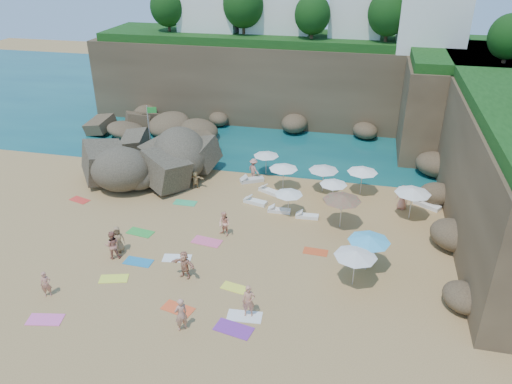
% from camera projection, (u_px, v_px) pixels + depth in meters
% --- Properties ---
extents(ground, '(120.00, 120.00, 0.00)m').
position_uv_depth(ground, '(217.00, 236.00, 33.00)').
color(ground, tan).
rests_on(ground, ground).
extents(seawater, '(120.00, 120.00, 0.00)m').
position_uv_depth(seawater, '(290.00, 103.00, 59.01)').
color(seawater, '#0C4751').
rests_on(seawater, ground).
extents(cliff_back, '(44.00, 8.00, 8.00)m').
position_uv_depth(cliff_back, '(302.00, 82.00, 52.45)').
color(cliff_back, brown).
rests_on(cliff_back, ground).
extents(cliff_right, '(8.00, 30.00, 8.00)m').
position_uv_depth(cliff_right, '(512.00, 159.00, 34.40)').
color(cliff_right, brown).
rests_on(cliff_right, ground).
extents(cliff_corner, '(10.00, 12.00, 8.00)m').
position_uv_depth(cliff_corner, '(458.00, 105.00, 45.19)').
color(cliff_corner, brown).
rests_on(cliff_corner, ground).
extents(rock_promontory, '(12.00, 7.00, 2.00)m').
position_uv_depth(rock_promontory, '(156.00, 138.00, 49.02)').
color(rock_promontory, brown).
rests_on(rock_promontory, ground).
extents(clifftop_buildings, '(28.48, 9.48, 7.00)m').
position_uv_depth(clifftop_buildings, '(316.00, 8.00, 49.64)').
color(clifftop_buildings, white).
rests_on(clifftop_buildings, cliff_back).
extents(clifftop_trees, '(35.60, 23.82, 4.40)m').
position_uv_depth(clifftop_trees, '(328.00, 18.00, 43.83)').
color(clifftop_trees, '#11380F').
rests_on(clifftop_trees, ground).
extents(marina_masts, '(3.10, 0.10, 6.00)m').
position_uv_depth(marina_masts, '(157.00, 71.00, 60.86)').
color(marina_masts, white).
rests_on(marina_masts, ground).
extents(rock_outcrop, '(10.29, 8.55, 3.63)m').
position_uv_depth(rock_outcrop, '(160.00, 175.00, 41.46)').
color(rock_outcrop, brown).
rests_on(rock_outcrop, ground).
extents(flag_pole, '(0.88, 0.29, 4.57)m').
position_uv_depth(flag_pole, '(150.00, 124.00, 43.98)').
color(flag_pole, silver).
rests_on(flag_pole, ground).
extents(parasol_0, '(2.09, 2.09, 1.98)m').
position_uv_depth(parasol_0, '(266.00, 154.00, 40.73)').
color(parasol_0, silver).
rests_on(parasol_0, ground).
extents(parasol_1, '(2.31, 2.31, 2.18)m').
position_uv_depth(parasol_1, '(363.00, 170.00, 37.50)').
color(parasol_1, silver).
rests_on(parasol_1, ground).
extents(parasol_2, '(2.29, 2.29, 2.17)m').
position_uv_depth(parasol_2, '(324.00, 168.00, 37.81)').
color(parasol_2, silver).
rests_on(parasol_2, ground).
extents(parasol_3, '(2.02, 2.02, 1.91)m').
position_uv_depth(parasol_3, '(334.00, 183.00, 36.17)').
color(parasol_3, silver).
rests_on(parasol_3, ground).
extents(parasol_4, '(2.64, 2.64, 2.50)m').
position_uv_depth(parasol_4, '(472.00, 183.00, 34.90)').
color(parasol_4, silver).
rests_on(parasol_4, ground).
extents(parasol_5, '(2.23, 2.23, 2.11)m').
position_uv_depth(parasol_5, '(283.00, 167.00, 38.16)').
color(parasol_5, silver).
rests_on(parasol_5, ground).
extents(parasol_6, '(2.59, 2.59, 2.45)m').
position_uv_depth(parasol_6, '(342.00, 198.00, 33.03)').
color(parasol_6, silver).
rests_on(parasol_6, ground).
extents(parasol_8, '(2.49, 2.49, 2.35)m').
position_uv_depth(parasol_8, '(413.00, 191.00, 34.11)').
color(parasol_8, silver).
rests_on(parasol_8, ground).
extents(parasol_9, '(2.00, 2.00, 1.90)m').
position_uv_depth(parasol_9, '(289.00, 192.00, 34.80)').
color(parasol_9, silver).
rests_on(parasol_9, ground).
extents(parasol_10, '(2.49, 2.49, 2.35)m').
position_uv_depth(parasol_10, '(369.00, 239.00, 28.74)').
color(parasol_10, silver).
rests_on(parasol_10, ground).
extents(parasol_11, '(2.43, 2.43, 2.30)m').
position_uv_depth(parasol_11, '(356.00, 253.00, 27.48)').
color(parasol_11, silver).
rests_on(parasol_11, ground).
extents(lounger_0, '(1.98, 1.46, 0.30)m').
position_uv_depth(lounger_0, '(252.00, 180.00, 40.21)').
color(lounger_0, silver).
rests_on(lounger_0, ground).
extents(lounger_1, '(1.80, 1.28, 0.27)m').
position_uv_depth(lounger_1, '(269.00, 191.00, 38.49)').
color(lounger_1, white).
rests_on(lounger_1, ground).
extents(lounger_2, '(1.63, 0.61, 0.25)m').
position_uv_depth(lounger_2, '(307.00, 216.00, 35.08)').
color(lounger_2, white).
rests_on(lounger_2, ground).
extents(lounger_3, '(1.84, 0.99, 0.27)m').
position_uv_depth(lounger_3, '(255.00, 202.00, 36.94)').
color(lounger_3, white).
rests_on(lounger_3, ground).
extents(lounger_4, '(2.00, 1.64, 0.31)m').
position_uv_depth(lounger_4, '(427.00, 205.00, 36.48)').
color(lounger_4, white).
rests_on(lounger_4, ground).
extents(lounger_5, '(1.63, 0.58, 0.25)m').
position_uv_depth(lounger_5, '(279.00, 210.00, 35.80)').
color(lounger_5, white).
rests_on(lounger_5, ground).
extents(towel_1, '(1.93, 1.22, 0.03)m').
position_uv_depth(towel_1, '(45.00, 320.00, 25.80)').
color(towel_1, pink).
rests_on(towel_1, ground).
extents(towel_2, '(1.87, 1.24, 0.03)m').
position_uv_depth(towel_2, '(178.00, 309.00, 26.56)').
color(towel_2, '#FF5728').
rests_on(towel_2, ground).
extents(towel_3, '(1.88, 1.15, 0.03)m').
position_uv_depth(towel_3, '(140.00, 232.00, 33.37)').
color(towel_3, green).
rests_on(towel_3, ground).
extents(towel_4, '(1.79, 1.23, 0.03)m').
position_uv_depth(towel_4, '(114.00, 279.00, 28.88)').
color(towel_4, '#EEFF43').
rests_on(towel_4, ground).
extents(towel_5, '(1.86, 1.14, 0.03)m').
position_uv_depth(towel_5, '(177.00, 258.00, 30.71)').
color(towel_5, white).
rests_on(towel_5, ground).
extents(towel_6, '(2.09, 1.33, 0.03)m').
position_uv_depth(towel_6, '(234.00, 329.00, 25.19)').
color(towel_6, purple).
rests_on(towel_6, ground).
extents(towel_7, '(1.68, 1.17, 0.03)m').
position_uv_depth(towel_7, '(80.00, 200.00, 37.46)').
color(towel_7, red).
rests_on(towel_7, ground).
extents(towel_8, '(1.76, 0.93, 0.03)m').
position_uv_depth(towel_8, '(138.00, 262.00, 30.36)').
color(towel_8, teal).
rests_on(towel_8, ground).
extents(towel_9, '(2.02, 1.21, 0.03)m').
position_uv_depth(towel_9, '(207.00, 241.00, 32.38)').
color(towel_9, '#F15D89').
rests_on(towel_9, ground).
extents(towel_10, '(1.57, 0.84, 0.03)m').
position_uv_depth(towel_10, '(316.00, 252.00, 31.34)').
color(towel_10, '#DB4E22').
rests_on(towel_10, ground).
extents(towel_11, '(1.68, 0.84, 0.03)m').
position_uv_depth(towel_11, '(185.00, 203.00, 37.07)').
color(towel_11, '#34B970').
rests_on(towel_11, ground).
extents(towel_12, '(1.58, 1.01, 0.03)m').
position_uv_depth(towel_12, '(234.00, 288.00, 28.14)').
color(towel_12, '#FFFC43').
rests_on(towel_12, ground).
extents(towel_13, '(1.88, 1.05, 0.03)m').
position_uv_depth(towel_13, '(245.00, 316.00, 26.02)').
color(towel_13, white).
rests_on(towel_13, ground).
extents(person_stand_0, '(0.67, 0.58, 1.54)m').
position_uv_depth(person_stand_0, '(46.00, 284.00, 27.20)').
color(person_stand_0, tan).
rests_on(person_stand_0, ground).
extents(person_stand_1, '(1.11, 1.01, 1.86)m').
position_uv_depth(person_stand_1, '(112.00, 245.00, 30.37)').
color(person_stand_1, '#BC715E').
rests_on(person_stand_1, ground).
extents(person_stand_2, '(1.19, 1.08, 1.77)m').
position_uv_depth(person_stand_2, '(254.00, 169.00, 40.35)').
color(person_stand_2, tan).
rests_on(person_stand_2, ground).
extents(person_stand_3, '(0.68, 1.02, 1.61)m').
position_uv_depth(person_stand_3, '(367.00, 254.00, 29.73)').
color(person_stand_3, '#986D4C').
rests_on(person_stand_3, ground).
extents(person_stand_4, '(1.03, 0.86, 1.85)m').
position_uv_depth(person_stand_4, '(403.00, 197.00, 35.91)').
color(person_stand_4, tan).
rests_on(person_stand_4, ground).
extents(person_stand_5, '(1.44, 0.89, 1.50)m').
position_uv_depth(person_stand_5, '(195.00, 179.00, 38.94)').
color(person_stand_5, tan).
rests_on(person_stand_5, ground).
extents(person_stand_6, '(0.80, 0.81, 1.89)m').
position_uv_depth(person_stand_6, '(181.00, 314.00, 24.79)').
color(person_stand_6, tan).
rests_on(person_stand_6, ground).
extents(person_lie_2, '(1.50, 1.94, 0.47)m').
position_uv_depth(person_lie_2, '(119.00, 248.00, 31.29)').
color(person_lie_2, '#99744C').
rests_on(person_lie_2, ground).
extents(person_lie_3, '(1.97, 2.06, 0.46)m').
position_uv_depth(person_lie_3, '(185.00, 274.00, 28.94)').
color(person_lie_3, tan).
rests_on(person_lie_3, ground).
extents(person_lie_4, '(1.01, 1.93, 0.44)m').
position_uv_depth(person_lie_4, '(249.00, 312.00, 26.01)').
color(person_lie_4, tan).
rests_on(person_lie_4, ground).
extents(person_lie_5, '(1.47, 1.89, 0.64)m').
position_uv_depth(person_lie_5, '(225.00, 231.00, 32.92)').
color(person_lie_5, '#F4AB8B').
rests_on(person_lie_5, ground).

